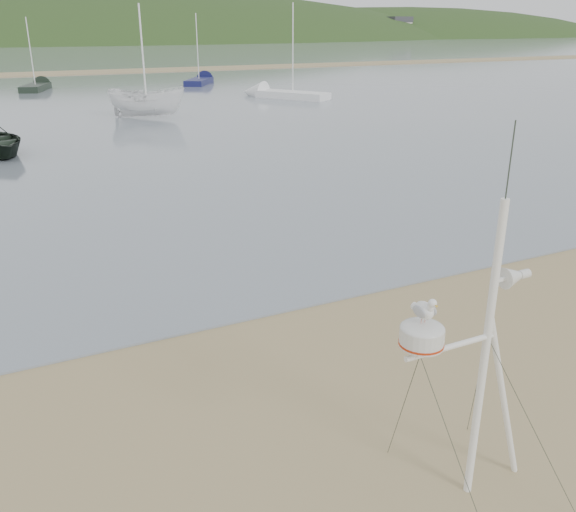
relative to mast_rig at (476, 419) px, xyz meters
name	(u,v)px	position (x,y,z in m)	size (l,w,h in m)	color
ground	(191,502)	(-2.98, 1.33, -1.06)	(560.00, 560.00, 0.00)	#8D7851
hill_ridge	(39,99)	(15.53, 236.33, -20.76)	(620.00, 180.00, 80.00)	#1F3515
mast_rig	(476,419)	(0.00, 0.00, 0.00)	(1.95, 2.08, 4.40)	white
boat_white	(144,76)	(4.45, 32.33, 1.35)	(1.78, 1.83, 4.73)	white
sailboat_dark_mid	(40,86)	(0.62, 53.80, -0.76)	(3.51, 6.44, 6.27)	black
sailboat_blue_far	(203,80)	(15.13, 53.13, -0.76)	(4.98, 6.58, 6.71)	#141748
sailboat_white_near	(271,93)	(15.70, 39.21, -0.76)	(5.40, 7.20, 7.30)	white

